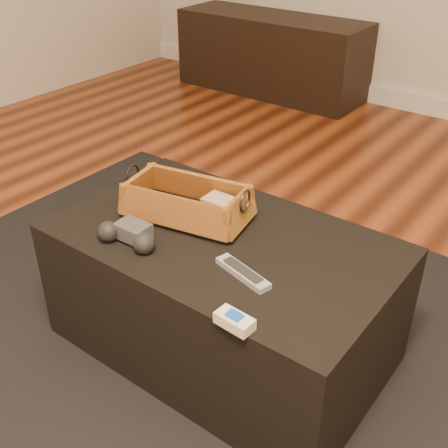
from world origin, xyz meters
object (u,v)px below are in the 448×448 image
Objects in this scene: media_cabinet at (271,55)px; ottoman at (223,293)px; silver_remote at (243,273)px; tv_remote at (179,210)px; cream_gadget at (235,321)px; wicker_basket at (187,204)px; game_controller at (129,235)px.

ottoman is at bearing -60.16° from media_cabinet.
media_cabinet is at bearing 121.39° from silver_remote.
silver_remote is (0.16, -0.12, 0.22)m from ottoman.
silver_remote is at bearing -38.27° from tv_remote.
tv_remote and cream_gadget have the same top height.
tv_remote is 2.13× the size of cream_gadget.
wicker_basket is at bearing 170.68° from ottoman.
ottoman is 0.45m from cream_gadget.
media_cabinet is 2.66m from ottoman.
game_controller is at bearing -112.17° from tv_remote.
media_cabinet is at bearing 114.45° from game_controller.
wicker_basket reaches higher than game_controller.
cream_gadget is at bearing -58.71° from media_cabinet.
silver_remote is 0.20m from cream_gadget.
wicker_basket reaches higher than silver_remote.
tv_remote is (1.15, -2.30, 0.19)m from media_cabinet.
tv_remote is 0.20m from game_controller.
tv_remote is 1.11× the size of silver_remote.
ottoman is 2.40× the size of wicker_basket.
tv_remote reaches higher than silver_remote.
media_cabinet is 7.37× the size of silver_remote.
wicker_basket reaches higher than media_cabinet.
ottoman is 0.30m from wicker_basket.
wicker_basket is 0.35m from silver_remote.
cream_gadget is at bearing -12.51° from game_controller.
cream_gadget is at bearing -37.48° from wicker_basket.
game_controller is (-0.03, -0.22, -0.02)m from wicker_basket.
wicker_basket is 2.15× the size of game_controller.
cream_gadget is (1.58, -2.60, 0.18)m from media_cabinet.
game_controller is at bearing 167.49° from cream_gadget.
silver_remote is (1.48, -2.43, 0.18)m from media_cabinet.
game_controller is (-0.02, -0.20, 0.01)m from tv_remote.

